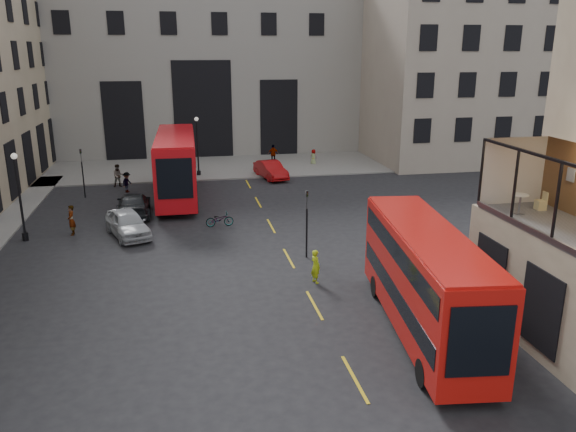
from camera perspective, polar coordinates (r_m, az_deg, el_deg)
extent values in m
plane|color=black|center=(21.21, 12.12, -15.31)|extent=(140.00, 140.00, 0.00)
cube|color=black|center=(22.58, 24.30, -8.70)|extent=(0.08, 9.20, 3.00)
cube|color=beige|center=(26.12, 21.92, 4.29)|extent=(3.00, 0.04, 2.90)
cube|color=slate|center=(21.65, 25.19, -2.19)|extent=(0.12, 10.00, 0.18)
cube|color=black|center=(21.00, 26.10, 4.94)|extent=(0.12, 10.00, 0.10)
cube|color=beige|center=(25.47, 26.80, 3.76)|extent=(0.04, 0.45, 0.55)
cube|color=gray|center=(64.51, -9.01, 14.57)|extent=(34.00, 10.00, 18.00)
cube|color=black|center=(59.75, -8.64, 10.59)|extent=(6.00, 0.12, 10.00)
cube|color=black|center=(60.05, -16.33, 9.18)|extent=(4.00, 0.12, 8.00)
cube|color=black|center=(60.73, -0.92, 9.92)|extent=(4.00, 0.12, 8.00)
cube|color=#A39784|center=(62.81, 15.58, 15.05)|extent=(16.00, 18.00, 20.00)
cube|color=slate|center=(55.55, -9.20, 4.96)|extent=(40.00, 12.00, 0.12)
cylinder|color=black|center=(30.74, 1.91, -1.76)|extent=(0.10, 0.10, 2.80)
imported|color=black|center=(30.19, 1.94, 1.66)|extent=(0.16, 0.20, 1.00)
cylinder|color=black|center=(46.07, -20.06, 3.46)|extent=(0.10, 0.10, 2.80)
imported|color=black|center=(45.71, -20.30, 5.78)|extent=(0.16, 0.20, 1.00)
cylinder|color=black|center=(36.71, -25.55, 1.43)|extent=(0.14, 0.14, 5.00)
cylinder|color=black|center=(37.30, -25.13, -1.90)|extent=(0.36, 0.36, 0.50)
sphere|color=silver|center=(36.18, -26.07, 5.48)|extent=(0.36, 0.36, 0.36)
cylinder|color=black|center=(51.17, -9.16, 6.75)|extent=(0.14, 0.14, 5.00)
cylinder|color=black|center=(51.60, -9.04, 4.29)|extent=(0.36, 0.36, 0.50)
sphere|color=silver|center=(50.79, -9.30, 9.69)|extent=(0.36, 0.36, 0.36)
cube|color=#BB110D|center=(23.07, 13.74, -6.22)|extent=(3.76, 11.09, 3.85)
cube|color=black|center=(23.28, 13.64, -7.45)|extent=(3.73, 10.51, 0.79)
cube|color=black|center=(22.65, 13.94, -3.45)|extent=(3.73, 10.51, 0.79)
cube|color=#BB110D|center=(22.40, 14.08, -1.60)|extent=(3.63, 10.86, 0.12)
cylinder|color=black|center=(26.57, 8.91, -7.09)|extent=(0.39, 1.01, 0.99)
cylinder|color=black|center=(27.15, 13.53, -6.85)|extent=(0.39, 1.01, 0.99)
cylinder|color=black|center=(20.35, 13.57, -15.27)|extent=(0.39, 1.01, 0.99)
cylinder|color=black|center=(21.10, 19.55, -14.59)|extent=(0.39, 1.01, 0.99)
cube|color=red|center=(43.69, -11.27, 5.16)|extent=(3.04, 12.44, 4.39)
cube|color=black|center=(43.81, -11.23, 4.36)|extent=(3.07, 11.76, 0.90)
cube|color=black|center=(43.45, -11.38, 6.90)|extent=(3.07, 11.76, 0.90)
cube|color=red|center=(43.31, -11.44, 8.05)|extent=(2.92, 12.19, 0.14)
cylinder|color=black|center=(48.04, -12.60, 3.56)|extent=(0.34, 1.13, 1.13)
cylinder|color=black|center=(47.98, -9.53, 3.72)|extent=(0.34, 1.13, 1.13)
cylinder|color=black|center=(40.00, -13.04, 0.92)|extent=(0.34, 1.13, 1.13)
cylinder|color=black|center=(39.93, -9.35, 1.11)|extent=(0.34, 1.13, 1.13)
imported|color=#A9ADB1|center=(35.81, -15.99, -0.72)|extent=(3.41, 5.12, 1.62)
imported|color=#99090B|center=(50.00, -1.76, 4.71)|extent=(2.65, 4.96, 1.55)
imported|color=black|center=(40.05, -15.41, 1.11)|extent=(2.39, 5.51, 1.58)
imported|color=gray|center=(36.68, -6.96, -0.33)|extent=(1.81, 0.70, 0.94)
imported|color=#BCDB17|center=(27.66, 2.81, -5.13)|extent=(0.59, 0.72, 1.70)
imported|color=gray|center=(48.89, -16.85, 3.94)|extent=(1.07, 0.91, 1.91)
imported|color=gray|center=(46.87, -16.04, 3.31)|extent=(1.05, 1.22, 1.64)
imported|color=gray|center=(56.74, -1.50, 6.31)|extent=(1.12, 0.51, 1.88)
imported|color=gray|center=(56.10, 2.60, 6.00)|extent=(0.89, 0.85, 1.54)
imported|color=gray|center=(37.12, -21.15, -0.40)|extent=(0.51, 0.72, 1.88)
cylinder|color=silver|center=(24.73, 22.58, 1.99)|extent=(0.65, 0.65, 0.04)
cylinder|color=slate|center=(24.83, 22.48, 1.13)|extent=(0.09, 0.09, 0.75)
cylinder|color=slate|center=(24.92, 22.39, 0.28)|extent=(0.47, 0.47, 0.03)
cube|color=#DDC77F|center=(25.80, 24.26, 1.02)|extent=(0.40, 0.40, 0.41)
cube|color=#DDC77F|center=(25.80, 24.68, 1.86)|extent=(0.05, 0.38, 0.36)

